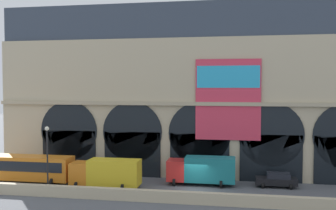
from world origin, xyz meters
The scene contains 8 objects.
ground_plane centered at (0.00, 0.00, 0.00)m, with size 200.00×200.00×0.00m, color #54565B.
quay_parapet_wall centered at (0.00, -4.85, 0.55)m, with size 90.00×0.70×1.11m, color #BCAD8C.
station_building centered at (0.05, 7.06, 10.14)m, with size 50.60×4.53×21.04m.
bus_west centered at (-19.26, -0.39, 1.78)m, with size 11.00×3.25×3.10m.
box_truck_midwest centered at (-9.45, -0.90, 1.70)m, with size 7.50×2.91×3.12m.
box_truck_center centered at (0.54, 2.36, 1.70)m, with size 7.50×2.91×3.12m.
car_mideast centered at (8.63, 2.81, 0.80)m, with size 4.40×2.22×1.55m.
street_lamp_quayside centered at (-14.60, -4.05, 4.41)m, with size 0.44×0.44×6.90m.
Camera 1 is at (4.29, -40.55, 10.90)m, focal length 41.71 mm.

